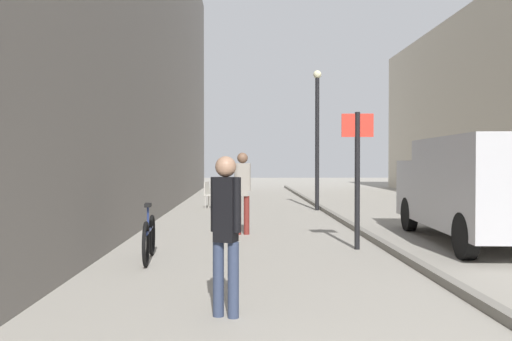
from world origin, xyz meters
name	(u,v)px	position (x,y,z in m)	size (l,w,h in m)	color
ground_plane	(287,225)	(0.00, 12.00, 0.00)	(80.00, 80.00, 0.00)	gray
building_facade_left	(105,4)	(-4.72, 12.00, 5.73)	(2.24, 40.00, 11.46)	slate
kerb_strip	(346,222)	(1.58, 12.00, 0.06)	(0.16, 40.00, 0.12)	slate
pedestrian_main_foreground	(242,187)	(-1.16, 10.19, 1.08)	(0.37, 0.24, 1.87)	maroon
pedestrian_mid_block	(226,224)	(-1.34, 3.74, 1.00)	(0.33, 0.26, 1.73)	#2D3851
delivery_van	(480,186)	(3.68, 8.76, 1.17)	(2.39, 5.45, 2.14)	#B7B7BC
street_sign_post	(357,168)	(1.02, 8.08, 1.55)	(0.60, 0.10, 2.60)	black
lamp_post	(317,130)	(1.39, 16.15, 2.72)	(0.28, 0.28, 4.76)	black
bicycle_leaning	(149,238)	(-2.72, 7.01, 0.38)	(0.20, 1.77, 0.98)	black
cafe_chair_near_window	(210,193)	(-2.33, 16.98, 0.55)	(0.54, 0.54, 0.94)	#B7B2A8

